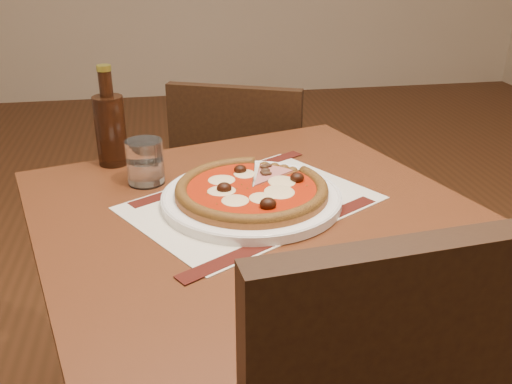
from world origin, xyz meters
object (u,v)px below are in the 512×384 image
(pizza, at_px, (252,189))
(bottle, at_px, (110,127))
(table, at_px, (258,257))
(water_glass, at_px, (145,162))
(chair_far, at_px, (243,188))
(plate, at_px, (252,198))

(pizza, xyz_separation_m, bottle, (-0.28, 0.26, 0.06))
(table, relative_size, bottle, 4.41)
(water_glass, distance_m, bottle, 0.15)
(chair_far, xyz_separation_m, plate, (-0.08, -0.68, 0.28))
(table, distance_m, plate, 0.12)
(pizza, xyz_separation_m, water_glass, (-0.20, 0.14, 0.02))
(plate, bearing_deg, pizza, -126.58)
(chair_far, bearing_deg, water_glass, 84.68)
(plate, height_order, bottle, bottle)
(chair_far, height_order, pizza, chair_far)
(table, xyz_separation_m, plate, (-0.01, 0.03, 0.11))
(table, relative_size, chair_far, 1.18)
(pizza, bearing_deg, bottle, 136.58)
(chair_far, relative_size, bottle, 3.73)
(bottle, bearing_deg, plate, -43.39)
(bottle, bearing_deg, chair_far, 49.41)
(table, bearing_deg, plate, 100.36)
(table, bearing_deg, chair_far, 83.98)
(water_glass, xyz_separation_m, bottle, (-0.07, 0.12, 0.04))
(pizza, bearing_deg, water_glass, 145.88)
(plate, xyz_separation_m, pizza, (-0.00, -0.00, 0.02))
(chair_far, bearing_deg, plate, 105.47)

